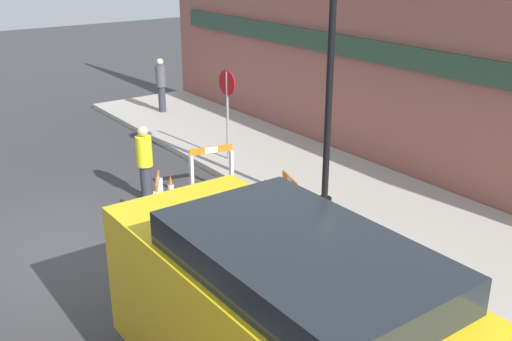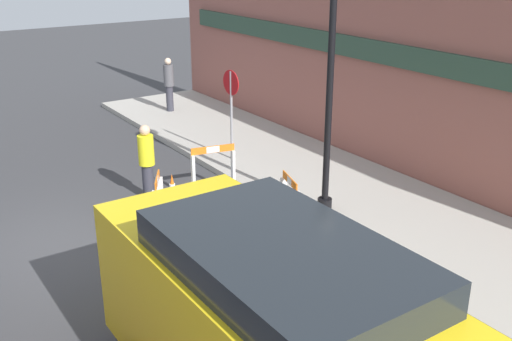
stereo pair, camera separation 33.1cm
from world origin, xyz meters
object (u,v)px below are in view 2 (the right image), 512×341
at_px(streetlamp_post, 332,46).
at_px(work_van, 282,338).
at_px(stop_sign, 231,100).
at_px(person_pedestrian, 169,82).
at_px(person_worker, 147,159).

relative_size(streetlamp_post, work_van, 0.94).
height_order(stop_sign, person_pedestrian, stop_sign).
height_order(person_pedestrian, work_van, work_van).
height_order(stop_sign, person_worker, stop_sign).
xyz_separation_m(streetlamp_post, work_van, (4.14, -4.13, -2.06)).
bearing_deg(stop_sign, person_worker, 102.90).
distance_m(person_pedestrian, work_van, 13.58).
xyz_separation_m(streetlamp_post, person_worker, (-2.80, -2.52, -2.51)).
bearing_deg(streetlamp_post, person_worker, -138.05).
bearing_deg(work_van, streetlamp_post, 135.09).
bearing_deg(person_worker, stop_sign, 84.76).
relative_size(person_worker, work_van, 0.30).
distance_m(stop_sign, work_van, 8.82).
bearing_deg(streetlamp_post, stop_sign, 178.79).
distance_m(person_worker, person_pedestrian, 6.61).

